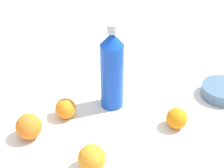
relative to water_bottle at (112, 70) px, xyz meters
The scene contains 7 objects.
ground_plane 0.14m from the water_bottle, 128.29° to the right, with size 2.40×2.40×0.00m, color silver.
water_bottle is the anchor object (origin of this frame).
orange_0 0.29m from the water_bottle, 10.93° to the right, with size 0.07×0.07×0.07m, color orange.
orange_1 0.29m from the water_bottle, 35.86° to the left, with size 0.07×0.07×0.07m, color orange.
orange_2 0.24m from the water_bottle, 107.51° to the left, with size 0.06×0.06×0.06m, color orange.
orange_3 0.18m from the water_bottle, 19.69° to the right, with size 0.06×0.06×0.06m, color orange.
ceramic_bowl 0.39m from the water_bottle, 143.90° to the left, with size 0.14×0.14×0.04m, color slate.
Camera 1 is at (0.62, 0.67, 0.68)m, focal length 54.16 mm.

